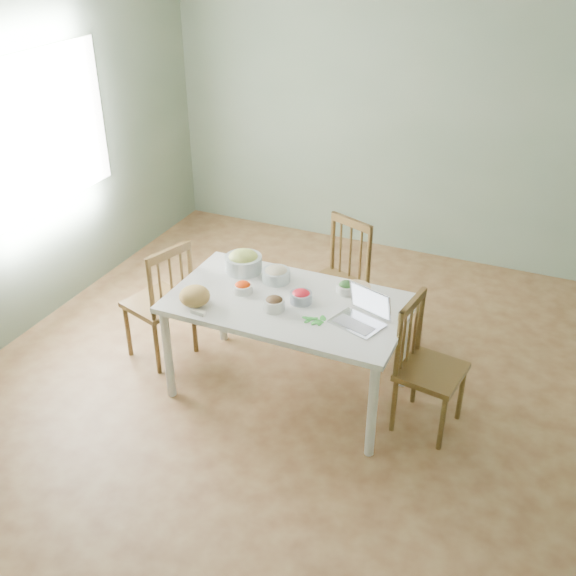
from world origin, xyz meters
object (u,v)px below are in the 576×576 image
at_px(dining_table, 288,347).
at_px(bread_boule, 195,296).
at_px(chair_right, 432,369).
at_px(chair_left, 158,300).
at_px(laptop, 358,310).
at_px(chair_far, 334,283).
at_px(bowl_squash, 243,261).

distance_m(dining_table, bread_boule, 0.75).
bearing_deg(chair_right, bread_boule, 110.40).
distance_m(dining_table, chair_left, 1.07).
height_order(bread_boule, laptop, laptop).
height_order(chair_far, chair_left, chair_far).
bearing_deg(chair_right, bowl_squash, 89.63).
bearing_deg(chair_far, bread_boule, -97.34).
bearing_deg(bread_boule, chair_far, 61.17).
xyz_separation_m(bread_boule, laptop, (1.05, 0.20, 0.04)).
xyz_separation_m(dining_table, laptop, (0.51, -0.08, 0.48)).
height_order(chair_left, laptop, chair_left).
height_order(bread_boule, bowl_squash, bowl_squash).
xyz_separation_m(chair_far, chair_left, (-1.11, -0.75, -0.00)).
xyz_separation_m(dining_table, chair_far, (0.04, 0.77, 0.11)).
xyz_separation_m(chair_left, laptop, (1.57, -0.11, 0.37)).
bearing_deg(bowl_squash, laptop, -19.52).
distance_m(chair_left, bowl_squash, 0.73).
relative_size(chair_left, laptop, 3.10).
bearing_deg(chair_left, chair_far, 141.42).
bearing_deg(laptop, chair_far, 137.59).
bearing_deg(chair_left, dining_table, 106.15).
bearing_deg(laptop, dining_table, -170.31).
bearing_deg(bread_boule, laptop, 11.01).
bearing_deg(bread_boule, bowl_squash, 81.92).
height_order(chair_left, bread_boule, chair_left).
distance_m(chair_right, bowl_squash, 1.51).
bearing_deg(chair_far, chair_left, -124.44).
distance_m(chair_far, chair_left, 1.34).
bearing_deg(dining_table, chair_left, 178.80).
relative_size(chair_left, bowl_squash, 3.63).
bearing_deg(chair_left, bread_boule, 76.75).
relative_size(dining_table, chair_left, 1.65).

